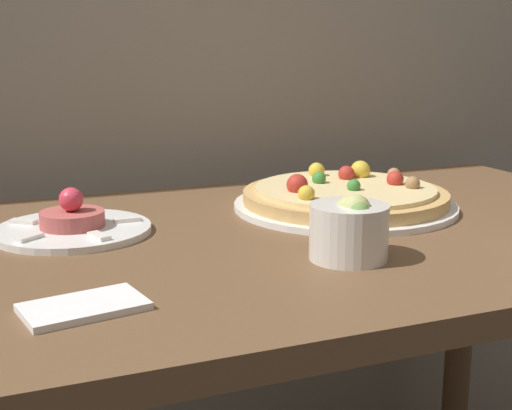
% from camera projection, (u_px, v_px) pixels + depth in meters
% --- Properties ---
extents(dining_table, '(1.21, 0.74, 0.74)m').
position_uv_depth(dining_table, '(309.00, 297.00, 1.09)').
color(dining_table, brown).
rests_on(dining_table, ground_plane).
extents(pizza_plate, '(0.37, 0.37, 0.07)m').
position_uv_depth(pizza_plate, '(345.00, 197.00, 1.20)').
color(pizza_plate, white).
rests_on(pizza_plate, dining_table).
extents(tartare_plate, '(0.23, 0.23, 0.07)m').
position_uv_depth(tartare_plate, '(73.00, 225.00, 1.04)').
color(tartare_plate, white).
rests_on(tartare_plate, dining_table).
extents(small_bowl, '(0.10, 0.10, 0.09)m').
position_uv_depth(small_bowl, '(350.00, 228.00, 0.91)').
color(small_bowl, silver).
rests_on(small_bowl, dining_table).
extents(napkin, '(0.14, 0.10, 0.01)m').
position_uv_depth(napkin, '(84.00, 307.00, 0.75)').
color(napkin, white).
rests_on(napkin, dining_table).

